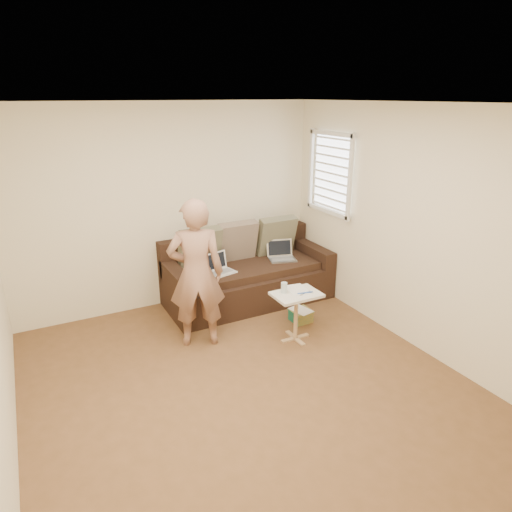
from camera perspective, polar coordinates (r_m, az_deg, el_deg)
name	(u,v)px	position (r m, az deg, el deg)	size (l,w,h in m)	color
floor	(250,389)	(4.53, -0.72, -16.37)	(4.50, 4.50, 0.00)	brown
ceiling	(249,103)	(3.66, -0.91, 18.66)	(4.50, 4.50, 0.00)	white
wall_back	(170,208)	(5.92, -10.81, 5.99)	(4.00, 4.00, 0.00)	beige
wall_front	(477,416)	(2.38, 26.06, -17.69)	(4.00, 4.00, 0.00)	beige
wall_right	(418,231)	(5.09, 19.71, 2.94)	(4.50, 4.50, 0.00)	beige
window_blinds	(331,173)	(6.05, 9.38, 10.24)	(0.12, 0.88, 1.08)	white
sofa	(248,272)	(6.07, -0.95, -1.98)	(2.20, 0.95, 0.85)	black
pillow_left	(200,248)	(5.90, -7.08, 0.98)	(0.55, 0.14, 0.55)	#5F5E46
pillow_mid	(237,241)	(6.14, -2.42, 1.86)	(0.55, 0.14, 0.55)	#746053
pillow_right	(276,236)	(6.38, 2.57, 2.55)	(0.55, 0.14, 0.55)	#5F5E46
laptop_silver	(283,260)	(6.23, 3.36, -0.51)	(0.36, 0.26, 0.24)	#B7BABC
laptop_white	(221,273)	(5.78, -4.37, -2.17)	(0.34, 0.25, 0.25)	white
person	(196,274)	(4.93, -7.53, -2.23)	(0.61, 0.41, 1.68)	#936150
side_table	(296,316)	(5.20, 5.03, -7.59)	(0.52, 0.37, 0.58)	silver
drinking_glass	(284,288)	(5.06, 3.56, -4.00)	(0.07, 0.07, 0.12)	silver
scissors	(305,293)	(5.08, 6.21, -4.64)	(0.18, 0.10, 0.02)	silver
paper_on_table	(297,290)	(5.17, 5.23, -4.23)	(0.21, 0.30, 0.00)	white
striped_box	(301,315)	(5.70, 5.65, -7.45)	(0.25, 0.25, 0.15)	orange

